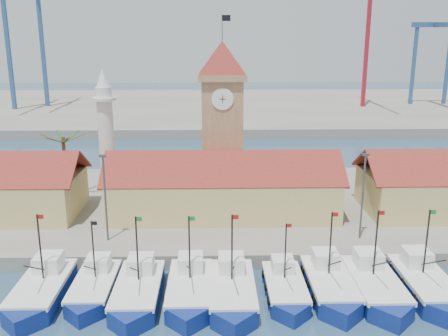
{
  "coord_description": "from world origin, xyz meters",
  "views": [
    {
      "loc": [
        -1.12,
        -35.75,
        21.98
      ],
      "look_at": [
        0.05,
        18.0,
        7.49
      ],
      "focal_mm": 40.0,
      "sensor_mm": 36.0,
      "label": 1
    }
  ],
  "objects_px": {
    "boat_4": "(232,294)",
    "minaret": "(106,132)",
    "clock_tower": "(222,117)",
    "boat_0": "(41,293)"
  },
  "relations": [
    {
      "from": "boat_4",
      "to": "minaret",
      "type": "xyz_separation_m",
      "value": [
        -15.39,
        26.04,
        8.9
      ]
    },
    {
      "from": "clock_tower",
      "to": "minaret",
      "type": "relative_size",
      "value": 1.39
    },
    {
      "from": "boat_4",
      "to": "clock_tower",
      "type": "height_order",
      "value": "clock_tower"
    },
    {
      "from": "boat_0",
      "to": "minaret",
      "type": "bearing_deg",
      "value": 88.16
    },
    {
      "from": "boat_4",
      "to": "minaret",
      "type": "relative_size",
      "value": 0.65
    },
    {
      "from": "clock_tower",
      "to": "minaret",
      "type": "height_order",
      "value": "clock_tower"
    },
    {
      "from": "boat_4",
      "to": "clock_tower",
      "type": "relative_size",
      "value": 0.46
    },
    {
      "from": "boat_0",
      "to": "boat_4",
      "type": "distance_m",
      "value": 16.22
    },
    {
      "from": "boat_4",
      "to": "clock_tower",
      "type": "xyz_separation_m",
      "value": [
        -0.39,
        24.03,
        11.14
      ]
    },
    {
      "from": "boat_4",
      "to": "minaret",
      "type": "distance_m",
      "value": 31.53
    }
  ]
}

